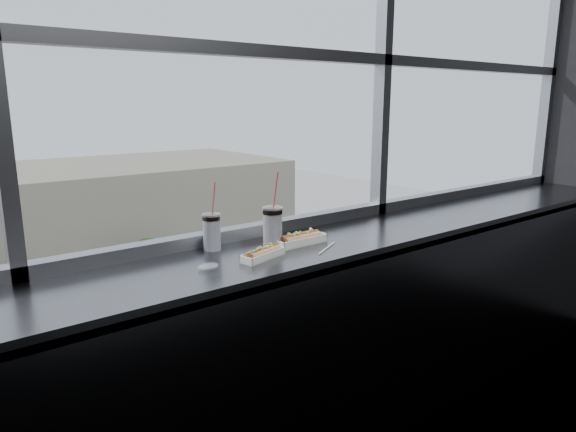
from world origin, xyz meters
TOP-DOWN VIEW (x-y plane):
  - wall_back_lower at (0.00, 1.50)m, footprint 6.00×0.00m
  - counter at (0.00, 1.23)m, footprint 6.00×0.55m
  - counter_fascia at (0.00, 0.97)m, footprint 6.00×0.04m
  - hotdog_tray_left at (-0.10, 1.15)m, footprint 0.24×0.13m
  - hotdog_tray_right at (0.17, 1.23)m, footprint 0.27×0.09m
  - soda_cup_left at (-0.21, 1.41)m, footprint 0.09×0.09m
  - soda_cup_right at (0.04, 1.28)m, footprint 0.10×0.10m
  - loose_straw at (0.22, 1.09)m, footprint 0.18×0.10m
  - wrapper at (-0.36, 1.17)m, footprint 0.09×0.07m
  - car_far_c at (10.03, 25.50)m, footprint 2.39×5.65m
  - car_near_e at (13.54, 17.50)m, footprint 3.14×6.29m
  - pedestrian_c at (3.92, 29.67)m, footprint 0.65×0.87m
  - tree_right at (10.70, 29.50)m, footprint 2.77×2.77m

SIDE VIEW (x-z plane):
  - car_far_c at x=10.03m, z-range -10.94..-9.06m
  - pedestrian_c at x=3.92m, z-range -10.96..-9.00m
  - car_near_e at x=13.54m, z-range -10.94..-8.92m
  - tree_right at x=10.70m, z-range -10.23..-5.91m
  - wall_back_lower at x=0.00m, z-range -2.45..3.55m
  - counter_fascia at x=0.00m, z-range 0.03..1.07m
  - counter at x=0.00m, z-range 1.04..1.10m
  - loose_straw at x=0.22m, z-range 1.10..1.11m
  - wrapper at x=-0.36m, z-range 1.10..1.12m
  - hotdog_tray_left at x=-0.10m, z-range 1.09..1.15m
  - hotdog_tray_right at x=0.17m, z-range 1.09..1.16m
  - soda_cup_left at x=-0.21m, z-range 1.03..1.35m
  - soda_cup_right at x=0.04m, z-range 1.02..1.38m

